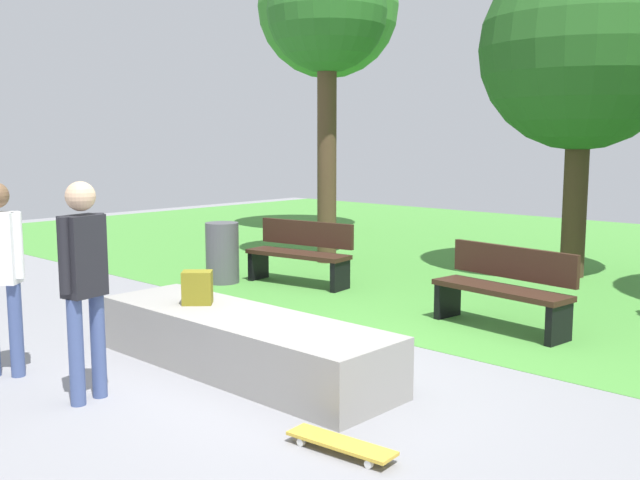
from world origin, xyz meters
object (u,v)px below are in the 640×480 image
tree_broad_elm (328,8)px  park_bench_center_lawn (301,251)px  skater_performing_trick (84,274)px  skater_watching (0,264)px  skateboard_by_ledge (341,444)px  tree_tall_oak (327,18)px  backpack_on_ledge (197,288)px  concrete_ledge (241,343)px  trash_bin (222,253)px  park_bench_by_oak (504,286)px  skateboard_spare (248,322)px  tree_slender_maple (582,50)px

tree_broad_elm → park_bench_center_lawn: bearing=-51.5°
skater_performing_trick → skater_watching: size_ratio=1.03×
skateboard_by_ledge → park_bench_center_lawn: bearing=137.1°
tree_tall_oak → skateboard_by_ledge: bearing=-46.9°
backpack_on_ledge → skateboard_by_ledge: 2.62m
concrete_ledge → trash_bin: trash_bin is taller
backpack_on_ledge → park_bench_by_oak: size_ratio=0.19×
skateboard_by_ledge → trash_bin: (-5.12, 3.20, 0.38)m
skateboard_by_ledge → concrete_ledge: bearing=159.1°
tree_tall_oak → tree_broad_elm: tree_broad_elm is taller
skateboard_spare → tree_slender_maple: 6.49m
tree_broad_elm → trash_bin: bearing=-62.4°
park_bench_center_lawn → park_bench_by_oak: size_ratio=1.00×
skateboard_spare → tree_slender_maple: tree_slender_maple is taller
skateboard_by_ledge → tree_tall_oak: 8.62m
skateboard_by_ledge → park_bench_by_oak: size_ratio=0.50×
tree_tall_oak → trash_bin: bearing=-87.6°
skater_performing_trick → backpack_on_ledge: bearing=103.0°
backpack_on_ledge → park_bench_by_oak: park_bench_by_oak is taller
backpack_on_ledge → tree_tall_oak: 6.55m
tree_slender_maple → tree_tall_oak: 4.03m
tree_tall_oak → trash_bin: (0.10, -2.38, -3.62)m
skater_watching → skateboard_by_ledge: bearing=14.4°
skateboard_spare → tree_tall_oak: (-2.29, 3.82, 4.00)m
tree_slender_maple → concrete_ledge: bearing=-92.2°
concrete_ledge → trash_bin: bearing=142.8°
tree_tall_oak → trash_bin: 4.33m
backpack_on_ledge → skater_performing_trick: (0.31, -1.34, 0.36)m
tree_slender_maple → park_bench_by_oak: bearing=-77.7°
skateboard_by_ledge → tree_broad_elm: bearing=132.7°
backpack_on_ledge → trash_bin: (-2.67, 2.50, -0.24)m
skateboard_spare → skateboard_by_ledge: bearing=-31.0°
skateboard_spare → park_bench_center_lawn: size_ratio=0.43×
tree_slender_maple → tree_tall_oak: bearing=-156.5°
backpack_on_ledge → tree_broad_elm: (-5.49, 7.90, 4.25)m
tree_broad_elm → tree_slender_maple: bearing=-12.7°
backpack_on_ledge → tree_slender_maple: size_ratio=0.06×
concrete_ledge → park_bench_by_oak: 3.14m
skater_watching → trash_bin: (-1.88, 4.03, -0.57)m
park_bench_by_oak → tree_tall_oak: bearing=156.5°
backpack_on_ledge → tree_tall_oak: size_ratio=0.06×
tree_tall_oak → skateboard_spare: bearing=-59.1°
skater_watching → tree_broad_elm: tree_broad_elm is taller
park_bench_by_oak → trash_bin: (-4.31, -0.46, -0.04)m
skater_watching → skater_performing_trick: bearing=9.6°
skater_performing_trick → park_bench_center_lawn: skater_performing_trick is taller
backpack_on_ledge → skateboard_spare: (-0.48, 1.06, -0.62)m
skater_watching → tree_slender_maple: (1.68, 7.99, 2.38)m
skateboard_spare → trash_bin: bearing=146.7°
skateboard_spare → tree_tall_oak: size_ratio=0.14×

